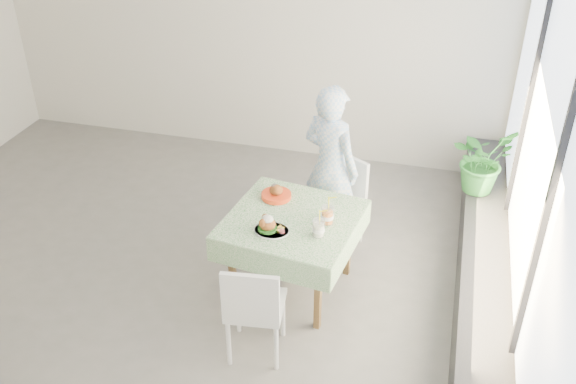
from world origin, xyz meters
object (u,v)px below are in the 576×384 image
(diner, at_px, (330,167))
(potted_plant, at_px, (482,159))
(chair_near, at_px, (256,324))
(chair_far, at_px, (337,218))
(cafe_table, at_px, (292,245))
(juice_cup_orange, at_px, (327,216))
(main_dish, at_px, (270,226))

(diner, height_order, potted_plant, diner)
(chair_near, relative_size, diner, 0.55)
(diner, bearing_deg, chair_far, -163.78)
(cafe_table, height_order, diner, diner)
(juice_cup_orange, bearing_deg, chair_far, 94.28)
(chair_far, xyz_separation_m, diner, (-0.08, 0.01, 0.54))
(chair_far, distance_m, main_dish, 1.21)
(main_dish, relative_size, juice_cup_orange, 0.96)
(chair_far, relative_size, potted_plant, 1.35)
(diner, distance_m, main_dish, 1.08)
(cafe_table, distance_m, chair_far, 0.85)
(main_dish, xyz_separation_m, juice_cup_orange, (0.42, 0.24, 0.02))
(chair_far, bearing_deg, potted_plant, 21.57)
(chair_far, height_order, juice_cup_orange, juice_cup_orange)
(chair_near, xyz_separation_m, main_dish, (-0.05, 0.57, 0.52))
(cafe_table, relative_size, chair_near, 1.32)
(chair_far, distance_m, potted_plant, 1.46)
(chair_near, height_order, diner, diner)
(juice_cup_orange, bearing_deg, diner, 100.11)
(main_dish, height_order, potted_plant, potted_plant)
(chair_far, bearing_deg, chair_near, -100.81)
(chair_near, distance_m, juice_cup_orange, 1.04)
(cafe_table, distance_m, potted_plant, 2.01)
(main_dish, bearing_deg, cafe_table, 61.75)
(chair_far, bearing_deg, juice_cup_orange, -85.72)
(diner, bearing_deg, juice_cup_orange, 125.29)
(diner, height_order, main_dish, diner)
(cafe_table, distance_m, juice_cup_orange, 0.46)
(chair_near, height_order, main_dish, same)
(cafe_table, distance_m, main_dish, 0.42)
(chair_far, distance_m, juice_cup_orange, 0.96)
(main_dish, bearing_deg, juice_cup_orange, 29.82)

